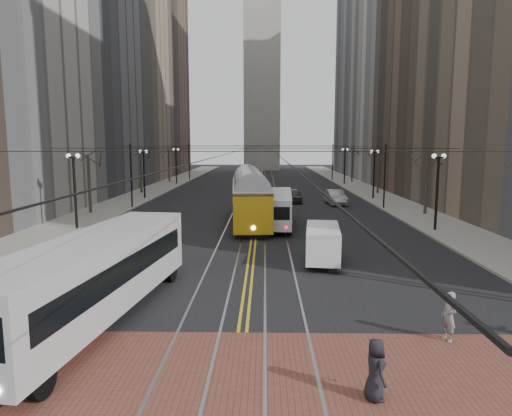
{
  "coord_description": "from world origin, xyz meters",
  "views": [
    {
      "loc": [
        0.78,
        -16.27,
        6.6
      ],
      "look_at": [
        0.28,
        9.24,
        3.0
      ],
      "focal_mm": 32.0,
      "sensor_mm": 36.0,
      "label": 1
    }
  ],
  "objects_px": {
    "pedestrian_a": "(375,370)",
    "pedestrian_b": "(449,316)",
    "rear_bus": "(277,209)",
    "transit_bus": "(95,280)",
    "streetcar": "(250,202)",
    "clock_tower": "(262,24)",
    "sedan_grey": "(293,195)",
    "sedan_silver": "(335,197)",
    "cargo_van": "(323,245)",
    "pedestrian_d": "(90,316)"
  },
  "relations": [
    {
      "from": "sedan_grey",
      "to": "pedestrian_d",
      "type": "xyz_separation_m",
      "value": [
        -9.17,
        -36.78,
        0.01
      ]
    },
    {
      "from": "clock_tower",
      "to": "pedestrian_a",
      "type": "xyz_separation_m",
      "value": [
        3.64,
        -107.15,
        -35.13
      ]
    },
    {
      "from": "transit_bus",
      "to": "streetcar",
      "type": "xyz_separation_m",
      "value": [
        5.03,
        21.86,
        0.17
      ]
    },
    {
      "from": "streetcar",
      "to": "sedan_silver",
      "type": "distance_m",
      "value": 14.75
    },
    {
      "from": "sedan_grey",
      "to": "transit_bus",
      "type": "bearing_deg",
      "value": -105.94
    },
    {
      "from": "pedestrian_b",
      "to": "sedan_silver",
      "type": "bearing_deg",
      "value": 161.5
    },
    {
      "from": "sedan_silver",
      "to": "pedestrian_a",
      "type": "relative_size",
      "value": 2.96
    },
    {
      "from": "sedan_grey",
      "to": "rear_bus",
      "type": "bearing_deg",
      "value": -99.19
    },
    {
      "from": "streetcar",
      "to": "pedestrian_a",
      "type": "distance_m",
      "value": 27.35
    },
    {
      "from": "cargo_van",
      "to": "pedestrian_d",
      "type": "xyz_separation_m",
      "value": [
        -9.17,
        -10.1,
        -0.24
      ]
    },
    {
      "from": "rear_bus",
      "to": "sedan_grey",
      "type": "relative_size",
      "value": 2.24
    },
    {
      "from": "pedestrian_a",
      "to": "pedestrian_b",
      "type": "relative_size",
      "value": 0.97
    },
    {
      "from": "pedestrian_b",
      "to": "pedestrian_d",
      "type": "height_order",
      "value": "pedestrian_b"
    },
    {
      "from": "cargo_van",
      "to": "pedestrian_b",
      "type": "bearing_deg",
      "value": -67.49
    },
    {
      "from": "pedestrian_a",
      "to": "pedestrian_b",
      "type": "bearing_deg",
      "value": -54.7
    },
    {
      "from": "pedestrian_a",
      "to": "pedestrian_d",
      "type": "bearing_deg",
      "value": 55.17
    },
    {
      "from": "transit_bus",
      "to": "rear_bus",
      "type": "distance_m",
      "value": 21.61
    },
    {
      "from": "streetcar",
      "to": "sedan_silver",
      "type": "bearing_deg",
      "value": 48.54
    },
    {
      "from": "sedan_grey",
      "to": "clock_tower",
      "type": "bearing_deg",
      "value": 92.61
    },
    {
      "from": "cargo_van",
      "to": "sedan_grey",
      "type": "distance_m",
      "value": 26.68
    },
    {
      "from": "rear_bus",
      "to": "transit_bus",
      "type": "bearing_deg",
      "value": -107.34
    },
    {
      "from": "clock_tower",
      "to": "pedestrian_a",
      "type": "relative_size",
      "value": 40.33
    },
    {
      "from": "clock_tower",
      "to": "sedan_grey",
      "type": "bearing_deg",
      "value": -86.57
    },
    {
      "from": "pedestrian_b",
      "to": "cargo_van",
      "type": "bearing_deg",
      "value": -179.6
    },
    {
      "from": "streetcar",
      "to": "rear_bus",
      "type": "height_order",
      "value": "streetcar"
    },
    {
      "from": "clock_tower",
      "to": "transit_bus",
      "type": "bearing_deg",
      "value": -93.11
    },
    {
      "from": "clock_tower",
      "to": "transit_bus",
      "type": "height_order",
      "value": "clock_tower"
    },
    {
      "from": "clock_tower",
      "to": "rear_bus",
      "type": "distance_m",
      "value": 88.73
    },
    {
      "from": "transit_bus",
      "to": "pedestrian_d",
      "type": "xyz_separation_m",
      "value": [
        0.36,
        -1.5,
        -0.81
      ]
    },
    {
      "from": "sedan_silver",
      "to": "transit_bus",
      "type": "bearing_deg",
      "value": -118.22
    },
    {
      "from": "rear_bus",
      "to": "pedestrian_b",
      "type": "height_order",
      "value": "rear_bus"
    },
    {
      "from": "sedan_grey",
      "to": "pedestrian_b",
      "type": "relative_size",
      "value": 2.69
    },
    {
      "from": "clock_tower",
      "to": "rear_bus",
      "type": "xyz_separation_m",
      "value": [
        1.8,
        -81.67,
        -34.63
      ]
    },
    {
      "from": "clock_tower",
      "to": "rear_bus",
      "type": "relative_size",
      "value": 6.48
    },
    {
      "from": "transit_bus",
      "to": "streetcar",
      "type": "relative_size",
      "value": 0.85
    },
    {
      "from": "clock_tower",
      "to": "pedestrian_a",
      "type": "bearing_deg",
      "value": -88.05
    },
    {
      "from": "rear_bus",
      "to": "pedestrian_a",
      "type": "relative_size",
      "value": 6.22
    },
    {
      "from": "streetcar",
      "to": "rear_bus",
      "type": "relative_size",
      "value": 1.47
    },
    {
      "from": "cargo_van",
      "to": "pedestrian_d",
      "type": "distance_m",
      "value": 13.65
    },
    {
      "from": "transit_bus",
      "to": "streetcar",
      "type": "height_order",
      "value": "streetcar"
    },
    {
      "from": "transit_bus",
      "to": "pedestrian_b",
      "type": "height_order",
      "value": "transit_bus"
    },
    {
      "from": "clock_tower",
      "to": "sedan_silver",
      "type": "xyz_separation_m",
      "value": [
        8.48,
        -68.48,
        -35.16
      ]
    },
    {
      "from": "transit_bus",
      "to": "pedestrian_b",
      "type": "distance_m",
      "value": 12.63
    },
    {
      "from": "pedestrian_d",
      "to": "sedan_grey",
      "type": "bearing_deg",
      "value": -13.68
    },
    {
      "from": "transit_bus",
      "to": "pedestrian_b",
      "type": "relative_size",
      "value": 7.55
    },
    {
      "from": "clock_tower",
      "to": "streetcar",
      "type": "distance_m",
      "value": 87.13
    },
    {
      "from": "rear_bus",
      "to": "sedan_silver",
      "type": "height_order",
      "value": "rear_bus"
    },
    {
      "from": "rear_bus",
      "to": "pedestrian_b",
      "type": "relative_size",
      "value": 6.04
    },
    {
      "from": "pedestrian_a",
      "to": "cargo_van",
      "type": "bearing_deg",
      "value": -13.78
    },
    {
      "from": "transit_bus",
      "to": "rear_bus",
      "type": "height_order",
      "value": "transit_bus"
    }
  ]
}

